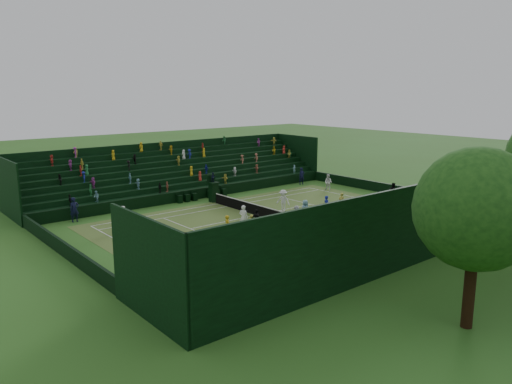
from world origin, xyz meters
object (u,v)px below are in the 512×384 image
(player_far_west, at_px, (328,182))
(player_far_east, at_px, (283,201))
(tennis_net, at_px, (256,209))
(umpire_chair, at_px, (213,189))
(player_near_west, at_px, (123,218))
(player_near_east, at_px, (243,217))

(player_far_west, distance_m, player_far_east, 10.34)
(tennis_net, bearing_deg, player_far_west, 104.86)
(umpire_chair, height_order, player_near_west, umpire_chair)
(umpire_chair, height_order, player_far_west, umpire_chair)
(umpire_chair, distance_m, player_near_west, 11.08)
(umpire_chair, xyz_separation_m, player_far_east, (6.84, 2.50, -0.25))
(umpire_chair, distance_m, player_near_east, 9.90)
(player_far_east, bearing_deg, player_near_east, -90.92)
(umpire_chair, bearing_deg, player_near_east, -21.73)
(player_near_west, bearing_deg, player_near_east, -114.02)
(umpire_chair, distance_m, player_far_west, 12.60)
(tennis_net, relative_size, player_far_west, 6.89)
(umpire_chair, distance_m, player_far_east, 7.29)
(player_near_east, bearing_deg, player_near_west, 19.64)
(umpire_chair, relative_size, player_far_east, 1.48)
(tennis_net, xyz_separation_m, player_near_east, (2.69, -3.43, 0.41))
(tennis_net, bearing_deg, player_far_east, 82.96)
(tennis_net, relative_size, player_near_west, 6.52)
(umpire_chair, height_order, player_near_east, umpire_chair)
(tennis_net, height_order, umpire_chair, umpire_chair)
(player_far_west, relative_size, player_far_east, 0.90)
(player_near_east, relative_size, player_far_west, 1.11)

